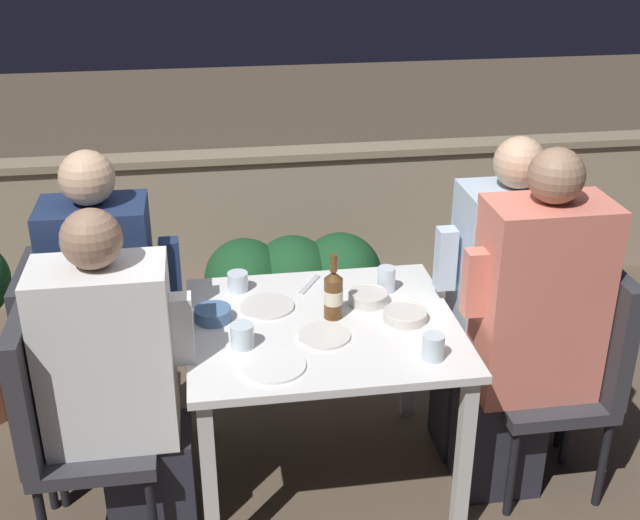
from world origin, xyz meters
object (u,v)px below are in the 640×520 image
object	(u,v)px
person_white_polo	(120,386)
beer_bottle	(333,294)
person_navy_jumper	(114,324)
chair_left_near	(62,414)
chair_right_far	(541,327)
person_blue_shirt	(497,302)
chair_left_far	(64,360)
person_coral_top	(529,330)
chair_right_near	(575,360)

from	to	relation	value
person_white_polo	beer_bottle	world-z (taller)	person_white_polo
person_navy_jumper	chair_left_near	bearing A→B (deg)	-114.41
chair_right_far	person_blue_shirt	xyz separation A→B (m)	(-0.20, -0.00, 0.13)
person_navy_jumper	beer_bottle	world-z (taller)	person_navy_jumper
chair_left_far	beer_bottle	size ratio (longest dim) A/B	3.68
chair_left_near	chair_left_far	world-z (taller)	same
person_navy_jumper	person_blue_shirt	world-z (taller)	person_navy_jumper
chair_left_near	person_blue_shirt	bearing A→B (deg)	10.73
chair_left_near	person_white_polo	distance (m)	0.22
chair_left_far	person_blue_shirt	bearing A→B (deg)	-1.35
chair_left_near	chair_right_far	bearing A→B (deg)	9.58
chair_right_far	beer_bottle	xyz separation A→B (m)	(-0.86, -0.09, 0.27)
person_white_polo	chair_right_far	size ratio (longest dim) A/B	1.37
person_navy_jumper	beer_bottle	distance (m)	0.82
person_coral_top	chair_left_far	bearing A→B (deg)	170.20
chair_left_far	person_navy_jumper	distance (m)	0.24
chair_right_far	person_blue_shirt	world-z (taller)	person_blue_shirt
person_white_polo	chair_left_far	world-z (taller)	person_white_polo
chair_right_far	beer_bottle	bearing A→B (deg)	-173.77
chair_left_near	person_blue_shirt	xyz separation A→B (m)	(1.61, 0.31, 0.13)
person_white_polo	person_navy_jumper	distance (m)	0.35
chair_left_far	person_blue_shirt	distance (m)	1.66
chair_left_far	person_blue_shirt	world-z (taller)	person_blue_shirt
person_navy_jumper	person_blue_shirt	size ratio (longest dim) A/B	1.01
person_white_polo	person_coral_top	xyz separation A→B (m)	(1.44, 0.05, 0.05)
chair_left_near	person_coral_top	xyz separation A→B (m)	(1.64, 0.05, 0.14)
chair_left_near	beer_bottle	distance (m)	1.01
person_white_polo	chair_right_near	distance (m)	1.64
person_coral_top	chair_left_near	bearing A→B (deg)	-178.09
person_white_polo	person_blue_shirt	size ratio (longest dim) A/B	0.95
person_white_polo	chair_left_far	size ratio (longest dim) A/B	1.37
chair_right_near	person_blue_shirt	bearing A→B (deg)	131.37
chair_left_near	beer_bottle	bearing A→B (deg)	12.56
chair_right_far	person_navy_jumper	bearing A→B (deg)	178.65
person_navy_jumper	chair_right_far	bearing A→B (deg)	-1.35
chair_left_near	person_navy_jumper	world-z (taller)	person_navy_jumper
chair_left_far	chair_right_far	size ratio (longest dim) A/B	1.00
person_navy_jumper	beer_bottle	size ratio (longest dim) A/B	5.37
chair_left_far	chair_right_far	xyz separation A→B (m)	(1.85, -0.04, 0.00)
chair_right_far	person_blue_shirt	distance (m)	0.24
person_coral_top	person_white_polo	bearing A→B (deg)	-177.83
person_white_polo	chair_right_near	bearing A→B (deg)	1.91
person_blue_shirt	chair_left_far	bearing A→B (deg)	178.65
beer_bottle	person_blue_shirt	bearing A→B (deg)	8.06
chair_left_far	chair_right_near	bearing A→B (deg)	-8.79
chair_left_near	person_navy_jumper	bearing A→B (deg)	65.59
chair_left_near	person_coral_top	size ratio (longest dim) A/B	0.67
chair_right_far	person_coral_top	bearing A→B (deg)	-124.38
person_white_polo	chair_right_far	world-z (taller)	person_white_polo
chair_left_far	chair_right_far	world-z (taller)	same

